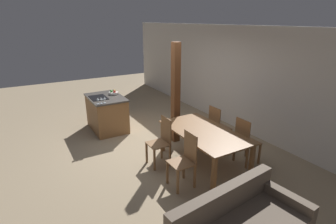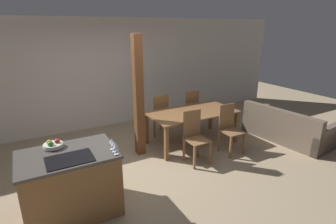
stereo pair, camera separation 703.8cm
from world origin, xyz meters
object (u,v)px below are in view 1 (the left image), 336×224
kitchen_island (107,113)px  wine_glass_near (98,99)px  fruit_bowl (113,93)px  wine_glass_far (104,98)px  wine_glass_middle (101,99)px  dining_table (204,135)px  dining_chair_far_right (245,141)px  dining_chair_far_left (218,126)px  dining_chair_near_left (161,141)px  dining_chair_near_right (185,159)px  timber_post (176,94)px

kitchen_island → wine_glass_near: 0.87m
fruit_bowl → wine_glass_far: size_ratio=1.65×
wine_glass_near → wine_glass_middle: 0.08m
wine_glass_middle → dining_table: wine_glass_middle is taller
kitchen_island → dining_chair_far_right: dining_chair_far_right is taller
dining_chair_far_left → wine_glass_middle: bearing=50.4°
dining_chair_far_left → dining_chair_far_right: (0.86, 0.00, 0.00)m
wine_glass_far → dining_chair_far_right: bearing=38.1°
wine_glass_near → dining_chair_far_right: wine_glass_near is taller
kitchen_island → wine_glass_far: bearing=-19.2°
kitchen_island → fruit_bowl: (-0.13, 0.27, 0.50)m
dining_table → dining_chair_far_right: 0.86m
dining_chair_far_left → fruit_bowl: bearing=33.2°
dining_chair_far_left → kitchen_island: bearing=38.9°
kitchen_island → dining_chair_near_left: size_ratio=1.24×
kitchen_island → fruit_bowl: size_ratio=4.80×
fruit_bowl → dining_chair_near_right: (3.31, 0.13, -0.44)m
fruit_bowl → wine_glass_middle: bearing=-38.4°
wine_glass_near → dining_chair_near_left: size_ratio=0.16×
fruit_bowl → timber_post: size_ratio=0.11×
kitchen_island → timber_post: (1.53, 1.21, 0.73)m
wine_glass_far → dining_chair_near_left: bearing=18.4°
wine_glass_far → timber_post: size_ratio=0.07×
dining_table → wine_glass_middle: bearing=-147.4°
wine_glass_near → dining_chair_near_right: 2.78m
wine_glass_middle → dining_chair_near_right: 2.76m
dining_chair_near_left → dining_chair_far_left: bearing=90.0°
kitchen_island → dining_chair_far_left: 2.97m
kitchen_island → wine_glass_far: size_ratio=7.94×
wine_glass_middle → timber_post: size_ratio=0.07×
dining_chair_near_right → dining_chair_far_right: 1.47m
fruit_bowl → dining_chair_far_left: fruit_bowl is taller
wine_glass_near → timber_post: 1.86m
wine_glass_middle → dining_table: size_ratio=0.08×
wine_glass_near → wine_glass_far: same height
wine_glass_middle → dining_chair_near_right: wine_glass_middle is taller
wine_glass_middle → timber_post: timber_post is taller
kitchen_island → dining_chair_near_left: dining_chair_near_left is taller
kitchen_island → dining_chair_near_left: 2.35m
dining_chair_near_left → dining_chair_far_left: 1.47m
wine_glass_near → wine_glass_far: size_ratio=1.00×
fruit_bowl → dining_chair_far_right: size_ratio=0.26×
dining_table → dining_chair_near_right: bearing=-59.7°
dining_table → dining_chair_far_left: bearing=120.3°
wine_glass_near → dining_chair_far_left: wine_glass_near is taller
dining_chair_near_left → dining_chair_far_right: size_ratio=1.00×
kitchen_island → dining_chair_far_left: dining_chair_far_left is taller
dining_chair_near_left → dining_chair_near_right: bearing=0.0°
dining_chair_near_right → dining_chair_far_left: 1.70m
dining_table → dining_chair_far_left: (-0.43, 0.73, -0.13)m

